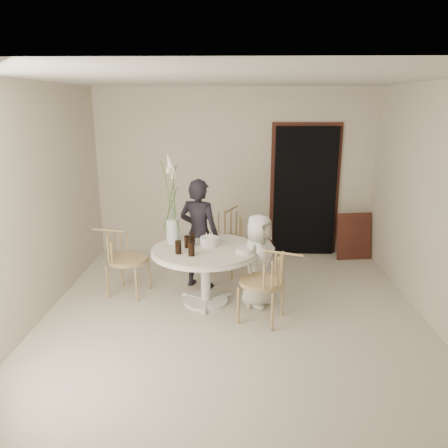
{
  "coord_description": "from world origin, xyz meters",
  "views": [
    {
      "loc": [
        0.01,
        -4.83,
        2.45
      ],
      "look_at": [
        -0.12,
        0.3,
        1.02
      ],
      "focal_mm": 35.0,
      "sensor_mm": 36.0,
      "label": 1
    }
  ],
  "objects_px": {
    "birthday_cake": "(209,241)",
    "flower_vase": "(172,212)",
    "table": "(205,257)",
    "chair_far": "(228,231)",
    "boy": "(258,260)",
    "chair_right": "(272,276)",
    "chair_left": "(119,252)",
    "girl": "(199,234)"
  },
  "relations": [
    {
      "from": "table",
      "to": "girl",
      "type": "bearing_deg",
      "value": 102.95
    },
    {
      "from": "chair_far",
      "to": "boy",
      "type": "height_order",
      "value": "boy"
    },
    {
      "from": "chair_right",
      "to": "chair_left",
      "type": "height_order",
      "value": "chair_left"
    },
    {
      "from": "boy",
      "to": "flower_vase",
      "type": "bearing_deg",
      "value": 110.13
    },
    {
      "from": "chair_left",
      "to": "flower_vase",
      "type": "bearing_deg",
      "value": -82.09
    },
    {
      "from": "table",
      "to": "flower_vase",
      "type": "bearing_deg",
      "value": 154.44
    },
    {
      "from": "chair_right",
      "to": "flower_vase",
      "type": "distance_m",
      "value": 1.5
    },
    {
      "from": "chair_right",
      "to": "girl",
      "type": "bearing_deg",
      "value": -116.36
    },
    {
      "from": "chair_far",
      "to": "boy",
      "type": "xyz_separation_m",
      "value": [
        0.4,
        -1.22,
        -0.01
      ]
    },
    {
      "from": "girl",
      "to": "boy",
      "type": "height_order",
      "value": "girl"
    },
    {
      "from": "table",
      "to": "boy",
      "type": "xyz_separation_m",
      "value": [
        0.65,
        -0.04,
        -0.03
      ]
    },
    {
      "from": "chair_left",
      "to": "birthday_cake",
      "type": "xyz_separation_m",
      "value": [
        1.2,
        -0.18,
        0.22
      ]
    },
    {
      "from": "chair_far",
      "to": "boy",
      "type": "relative_size",
      "value": 0.79
    },
    {
      "from": "chair_far",
      "to": "birthday_cake",
      "type": "relative_size",
      "value": 4.02
    },
    {
      "from": "table",
      "to": "chair_left",
      "type": "bearing_deg",
      "value": 167.06
    },
    {
      "from": "boy",
      "to": "chair_left",
      "type": "bearing_deg",
      "value": 113.2
    },
    {
      "from": "chair_far",
      "to": "chair_right",
      "type": "height_order",
      "value": "chair_far"
    },
    {
      "from": "chair_left",
      "to": "girl",
      "type": "bearing_deg",
      "value": -63.56
    },
    {
      "from": "chair_left",
      "to": "birthday_cake",
      "type": "height_order",
      "value": "birthday_cake"
    },
    {
      "from": "chair_left",
      "to": "girl",
      "type": "relative_size",
      "value": 0.58
    },
    {
      "from": "chair_far",
      "to": "flower_vase",
      "type": "distance_m",
      "value": 1.31
    },
    {
      "from": "chair_right",
      "to": "flower_vase",
      "type": "height_order",
      "value": "flower_vase"
    },
    {
      "from": "chair_left",
      "to": "girl",
      "type": "xyz_separation_m",
      "value": [
        1.03,
        0.25,
        0.18
      ]
    },
    {
      "from": "chair_left",
      "to": "birthday_cake",
      "type": "relative_size",
      "value": 3.81
    },
    {
      "from": "girl",
      "to": "boy",
      "type": "distance_m",
      "value": 0.97
    },
    {
      "from": "birthday_cake",
      "to": "flower_vase",
      "type": "relative_size",
      "value": 0.2
    },
    {
      "from": "chair_right",
      "to": "girl",
      "type": "xyz_separation_m",
      "value": [
        -0.9,
        1.0,
        0.19
      ]
    },
    {
      "from": "table",
      "to": "chair_far",
      "type": "bearing_deg",
      "value": 77.63
    },
    {
      "from": "chair_left",
      "to": "chair_far",
      "type": "bearing_deg",
      "value": -44.28
    },
    {
      "from": "table",
      "to": "chair_right",
      "type": "distance_m",
      "value": 0.92
    },
    {
      "from": "chair_far",
      "to": "flower_vase",
      "type": "relative_size",
      "value": 0.8
    },
    {
      "from": "chair_far",
      "to": "chair_left",
      "type": "distance_m",
      "value": 1.68
    },
    {
      "from": "boy",
      "to": "birthday_cake",
      "type": "distance_m",
      "value": 0.65
    },
    {
      "from": "table",
      "to": "chair_far",
      "type": "relative_size",
      "value": 1.44
    },
    {
      "from": "birthday_cake",
      "to": "chair_far",
      "type": "bearing_deg",
      "value": 78.96
    },
    {
      "from": "table",
      "to": "boy",
      "type": "relative_size",
      "value": 1.14
    },
    {
      "from": "table",
      "to": "birthday_cake",
      "type": "relative_size",
      "value": 5.78
    },
    {
      "from": "birthday_cake",
      "to": "table",
      "type": "bearing_deg",
      "value": -117.51
    },
    {
      "from": "girl",
      "to": "birthday_cake",
      "type": "distance_m",
      "value": 0.46
    },
    {
      "from": "table",
      "to": "flower_vase",
      "type": "relative_size",
      "value": 1.15
    },
    {
      "from": "chair_far",
      "to": "birthday_cake",
      "type": "distance_m",
      "value": 1.13
    },
    {
      "from": "chair_far",
      "to": "flower_vase",
      "type": "bearing_deg",
      "value": -103.16
    }
  ]
}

